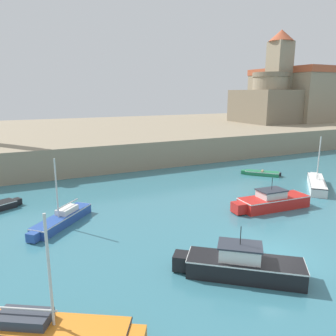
# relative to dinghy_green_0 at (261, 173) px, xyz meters

# --- Properties ---
(ground_plane) EXTENTS (200.00, 200.00, 0.00)m
(ground_plane) POSITION_rel_dinghy_green_0_xyz_m (-11.38, -13.89, -0.24)
(ground_plane) COLOR teal
(quay_seawall) EXTENTS (120.00, 40.00, 3.10)m
(quay_seawall) POSITION_rel_dinghy_green_0_xyz_m (-11.38, 27.38, 1.31)
(quay_seawall) COLOR gray
(quay_seawall) RESTS_ON ground
(dinghy_green_0) EXTENTS (3.26, 3.40, 0.51)m
(dinghy_green_0) POSITION_rel_dinghy_green_0_xyz_m (0.00, 0.00, 0.00)
(dinghy_green_0) COLOR #237A4C
(dinghy_green_0) RESTS_ON ground
(motorboat_red_1) EXTENTS (6.32, 2.15, 2.38)m
(motorboat_red_1) POSITION_rel_dinghy_green_0_xyz_m (-6.32, -8.21, 0.33)
(motorboat_red_1) COLOR red
(motorboat_red_1) RESTS_ON ground
(sailboat_white_2) EXTENTS (5.32, 5.20, 4.71)m
(sailboat_white_2) POSITION_rel_dinghy_green_0_xyz_m (1.15, -5.98, 0.20)
(sailboat_white_2) COLOR white
(sailboat_white_2) RESTS_ON ground
(sailboat_blue_3) EXTENTS (4.64, 4.74, 4.52)m
(sailboat_blue_3) POSITION_rel_dinghy_green_0_xyz_m (-20.95, -4.49, 0.17)
(sailboat_blue_3) COLOR #284C9E
(sailboat_blue_3) RESTS_ON ground
(sailboat_orange_4) EXTENTS (6.32, 4.43, 4.74)m
(sailboat_orange_4) POSITION_rel_dinghy_green_0_xyz_m (-23.15, -14.95, 0.16)
(sailboat_orange_4) COLOR orange
(sailboat_orange_4) RESTS_ON ground
(motorboat_black_5) EXTENTS (5.55, 4.82, 2.54)m
(motorboat_black_5) POSITION_rel_dinghy_green_0_xyz_m (-14.35, -14.72, 0.37)
(motorboat_black_5) COLOR black
(motorboat_black_5) RESTS_ON ground
(church) EXTENTS (14.12, 16.72, 16.34)m
(church) POSITION_rel_dinghy_green_0_xyz_m (27.85, 23.24, 8.35)
(church) COLOR gray
(church) RESTS_ON quay_seawall
(fortress) EXTENTS (10.95, 10.95, 8.97)m
(fortress) POSITION_rel_dinghy_green_0_xyz_m (20.62, 21.65, 6.35)
(fortress) COLOR #796C57
(fortress) RESTS_ON quay_seawall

